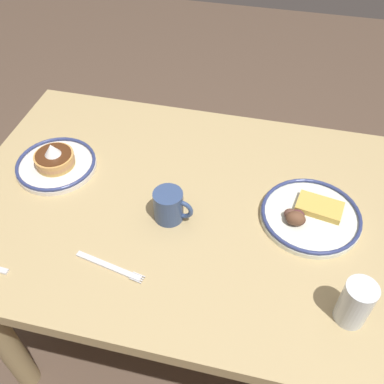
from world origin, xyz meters
The scene contains 7 objects.
ground_plane centered at (0.00, 0.00, 0.00)m, with size 6.00×6.00×0.00m, color brown.
dining_table centered at (0.00, 0.00, 0.61)m, with size 1.24×0.84×0.73m.
plate_near_main centered at (0.41, -0.05, 0.75)m, with size 0.23×0.23×0.09m.
plate_center_pancakes centered at (-0.32, -0.02, 0.75)m, with size 0.26×0.26×0.05m.
coffee_mug centered at (0.03, 0.06, 0.78)m, with size 0.11×0.08×0.09m.
drinking_glass centered at (-0.42, 0.24, 0.78)m, with size 0.07×0.07×0.12m.
fork_far centered at (0.13, 0.24, 0.73)m, with size 0.18×0.05×0.01m.
Camera 1 is at (-0.19, 0.77, 1.60)m, focal length 40.75 mm.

